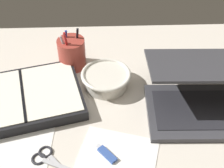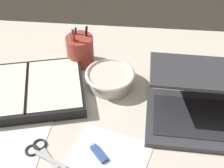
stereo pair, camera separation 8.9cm
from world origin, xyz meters
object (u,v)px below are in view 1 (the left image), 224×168
at_px(pen_cup, 73,53).
at_px(bowl, 107,79).
at_px(scissors, 48,158).
at_px(laptop, 207,96).
at_px(planner, 25,98).

bearing_deg(pen_cup, bowl, -43.66).
relative_size(pen_cup, scissors, 1.22).
bearing_deg(laptop, pen_cup, 153.64).
distance_m(pen_cup, planner, 0.23).
bearing_deg(pen_cup, laptop, -27.98).
relative_size(bowl, pen_cup, 1.06).
xyz_separation_m(laptop, bowl, (-0.30, 0.11, -0.02)).
relative_size(laptop, scissors, 2.85).
bearing_deg(bowl, scissors, -120.54).
bearing_deg(scissors, pen_cup, 119.28).
bearing_deg(scissors, laptop, 56.66).
distance_m(laptop, scissors, 0.49).
distance_m(laptop, planner, 0.56).
distance_m(laptop, bowl, 0.32).
bearing_deg(pen_cup, scissors, -97.10).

